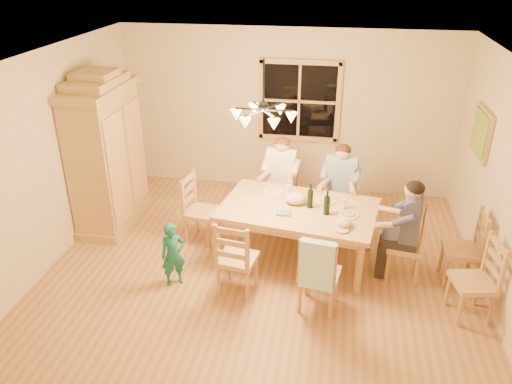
% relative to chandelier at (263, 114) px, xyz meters
% --- Properties ---
extents(floor, '(5.50, 5.50, 0.00)m').
position_rel_chandelier_xyz_m(floor, '(0.00, 0.00, -2.08)').
color(floor, olive).
rests_on(floor, ground).
extents(ceiling, '(5.50, 5.00, 0.02)m').
position_rel_chandelier_xyz_m(ceiling, '(0.00, 0.00, 0.62)').
color(ceiling, white).
rests_on(ceiling, wall_back).
extents(wall_back, '(5.50, 0.02, 2.70)m').
position_rel_chandelier_xyz_m(wall_back, '(0.00, 2.50, -0.73)').
color(wall_back, tan).
rests_on(wall_back, floor).
extents(wall_left, '(0.02, 5.00, 2.70)m').
position_rel_chandelier_xyz_m(wall_left, '(-2.75, 0.00, -0.73)').
color(wall_left, tan).
rests_on(wall_left, floor).
extents(wall_right, '(0.02, 5.00, 2.70)m').
position_rel_chandelier_xyz_m(wall_right, '(2.75, 0.00, -0.73)').
color(wall_right, tan).
rests_on(wall_right, floor).
extents(window, '(1.30, 0.06, 1.30)m').
position_rel_chandelier_xyz_m(window, '(0.20, 2.47, -0.53)').
color(window, black).
rests_on(window, wall_back).
extents(painting, '(0.06, 0.78, 0.64)m').
position_rel_chandelier_xyz_m(painting, '(2.71, 1.20, -0.48)').
color(painting, '#A58447').
rests_on(painting, wall_right).
extents(chandelier, '(0.77, 0.68, 0.71)m').
position_rel_chandelier_xyz_m(chandelier, '(0.00, 0.00, 0.00)').
color(chandelier, black).
rests_on(chandelier, ceiling).
extents(armoire, '(0.66, 1.40, 2.30)m').
position_rel_chandelier_xyz_m(armoire, '(-2.42, 0.83, -1.02)').
color(armoire, '#A58447').
rests_on(armoire, floor).
extents(dining_table, '(2.15, 1.50, 0.76)m').
position_rel_chandelier_xyz_m(dining_table, '(0.42, 0.29, -1.41)').
color(dining_table, tan).
rests_on(dining_table, floor).
extents(chair_far_left, '(0.50, 0.48, 0.99)m').
position_rel_chandelier_xyz_m(chair_far_left, '(0.07, 1.29, -1.77)').
color(chair_far_left, tan).
rests_on(chair_far_left, floor).
extents(chair_far_right, '(0.50, 0.48, 0.99)m').
position_rel_chandelier_xyz_m(chair_far_right, '(0.95, 1.16, -1.77)').
color(chair_far_right, tan).
rests_on(chair_far_right, floor).
extents(chair_near_left, '(0.50, 0.48, 0.99)m').
position_rel_chandelier_xyz_m(chair_near_left, '(-0.21, -0.56, -1.77)').
color(chair_near_left, tan).
rests_on(chair_near_left, floor).
extents(chair_near_right, '(0.50, 0.48, 0.99)m').
position_rel_chandelier_xyz_m(chair_near_right, '(0.77, -0.71, -1.77)').
color(chair_near_right, tan).
rests_on(chair_near_right, floor).
extents(chair_end_left, '(0.48, 0.50, 0.99)m').
position_rel_chandelier_xyz_m(chair_end_left, '(-0.94, 0.50, -1.77)').
color(chair_end_left, tan).
rests_on(chair_end_left, floor).
extents(chair_end_right, '(0.48, 0.50, 0.99)m').
position_rel_chandelier_xyz_m(chair_end_right, '(1.78, 0.08, -1.77)').
color(chair_end_right, tan).
rests_on(chair_end_right, floor).
extents(adult_woman, '(0.44, 0.47, 0.87)m').
position_rel_chandelier_xyz_m(adult_woman, '(0.07, 1.29, -1.24)').
color(adult_woman, beige).
rests_on(adult_woman, floor).
extents(adult_plaid_man, '(0.44, 0.47, 0.87)m').
position_rel_chandelier_xyz_m(adult_plaid_man, '(0.95, 1.16, -1.24)').
color(adult_plaid_man, '#305E84').
rests_on(adult_plaid_man, floor).
extents(adult_slate_man, '(0.47, 0.44, 0.87)m').
position_rel_chandelier_xyz_m(adult_slate_man, '(1.78, 0.08, -1.24)').
color(adult_slate_man, '#414769').
rests_on(adult_slate_man, floor).
extents(towel, '(0.39, 0.16, 0.58)m').
position_rel_chandelier_xyz_m(towel, '(0.74, -0.90, -1.38)').
color(towel, '#B2E1F1').
rests_on(towel, chair_near_right).
extents(wine_bottle_a, '(0.08, 0.08, 0.33)m').
position_rel_chandelier_xyz_m(wine_bottle_a, '(0.57, 0.32, -1.15)').
color(wine_bottle_a, black).
rests_on(wine_bottle_a, dining_table).
extents(wine_bottle_b, '(0.08, 0.08, 0.33)m').
position_rel_chandelier_xyz_m(wine_bottle_b, '(0.79, 0.17, -1.15)').
color(wine_bottle_b, black).
rests_on(wine_bottle_b, dining_table).
extents(plate_woman, '(0.26, 0.26, 0.02)m').
position_rel_chandelier_xyz_m(plate_woman, '(0.03, 0.70, -1.31)').
color(plate_woman, white).
rests_on(plate_woman, dining_table).
extents(plate_plaid, '(0.26, 0.26, 0.02)m').
position_rel_chandelier_xyz_m(plate_plaid, '(0.76, 0.52, -1.31)').
color(plate_plaid, white).
rests_on(plate_plaid, dining_table).
extents(plate_slate, '(0.26, 0.26, 0.02)m').
position_rel_chandelier_xyz_m(plate_slate, '(1.06, 0.18, -1.31)').
color(plate_slate, white).
rests_on(plate_slate, dining_table).
extents(wine_glass_a, '(0.06, 0.06, 0.14)m').
position_rel_chandelier_xyz_m(wine_glass_a, '(0.24, 0.65, -1.25)').
color(wine_glass_a, silver).
rests_on(wine_glass_a, dining_table).
extents(wine_glass_b, '(0.06, 0.06, 0.14)m').
position_rel_chandelier_xyz_m(wine_glass_b, '(1.00, 0.36, -1.25)').
color(wine_glass_b, silver).
rests_on(wine_glass_b, dining_table).
extents(cap, '(0.20, 0.20, 0.11)m').
position_rel_chandelier_xyz_m(cap, '(1.00, -0.11, -1.26)').
color(cap, '#D1AD8B').
rests_on(cap, dining_table).
extents(napkin, '(0.20, 0.17, 0.03)m').
position_rel_chandelier_xyz_m(napkin, '(0.25, 0.08, -1.30)').
color(napkin, slate).
rests_on(napkin, dining_table).
extents(cloth_bundle, '(0.28, 0.22, 0.15)m').
position_rel_chandelier_xyz_m(cloth_bundle, '(0.37, 0.39, -1.24)').
color(cloth_bundle, '#C5A58F').
rests_on(cloth_bundle, dining_table).
extents(child, '(0.36, 0.34, 0.84)m').
position_rel_chandelier_xyz_m(child, '(-1.02, -0.55, -1.66)').
color(child, '#176B5F').
rests_on(child, floor).
extents(chair_spare_front, '(0.50, 0.51, 0.99)m').
position_rel_chandelier_xyz_m(chair_spare_front, '(2.45, -0.58, -1.77)').
color(chair_spare_front, tan).
rests_on(chair_spare_front, floor).
extents(chair_spare_back, '(0.43, 0.45, 0.99)m').
position_rel_chandelier_xyz_m(chair_spare_back, '(2.45, 0.09, -1.77)').
color(chair_spare_back, tan).
rests_on(chair_spare_back, floor).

